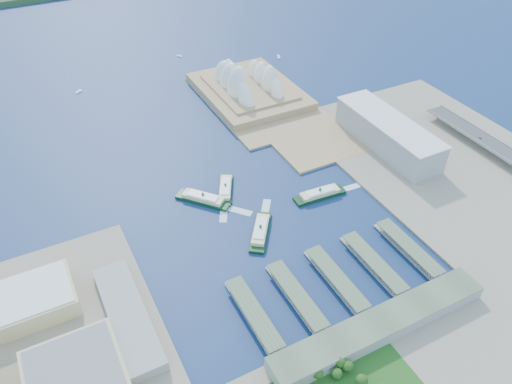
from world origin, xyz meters
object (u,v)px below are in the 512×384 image
ferry_a (203,197)px  ferry_d (320,193)px  opera_house (249,76)px  ferry_c (260,229)px  ferry_b (225,187)px  toaster_building (388,134)px  car_c (480,138)px

ferry_a → ferry_d: ferry_a is taller
opera_house → ferry_c: opera_house is taller
ferry_c → ferry_d: (85.30, 21.97, 0.07)m
ferry_b → ferry_c: (2.67, -78.33, 0.27)m
opera_house → ferry_b: size_ratio=3.22×
toaster_building → car_c: (101.00, -53.98, -5.03)m
ferry_d → car_c: 227.57m
ferry_a → ferry_b: (28.95, 4.92, -0.50)m
car_c → opera_house: bearing=-53.1°
ferry_b → car_c: car_c is taller
opera_house → ferry_b: (-124.09, -187.20, -26.71)m
car_c → ferry_b: bearing=-12.0°
ferry_d → ferry_a: bearing=70.0°
opera_house → ferry_a: (-153.04, -192.12, -26.20)m
ferry_b → car_c: size_ratio=13.19×
toaster_building → ferry_b: size_ratio=2.77×
opera_house → car_c: size_ratio=42.42×
ferry_a → ferry_c: ferry_a is taller
ferry_a → ferry_c: bearing=-107.7°
toaster_building → ferry_a: toaster_building is taller
ferry_d → ferry_c: bearing=108.2°
ferry_b → ferry_c: size_ratio=0.95×
opera_house → toaster_building: (90.00, -200.00, -11.50)m
opera_house → ferry_c: (-121.42, -265.52, -26.44)m
opera_house → ferry_a: bearing=-128.5°
ferry_b → ferry_d: size_ratio=0.94×
ferry_a → ferry_c: (31.62, -73.41, -0.24)m
toaster_building → ferry_d: toaster_building is taller
toaster_building → car_c: toaster_building is taller
toaster_building → ferry_c: (-211.42, -65.52, -14.94)m
ferry_a → opera_house: bearing=10.5°
ferry_a → ferry_b: 29.37m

